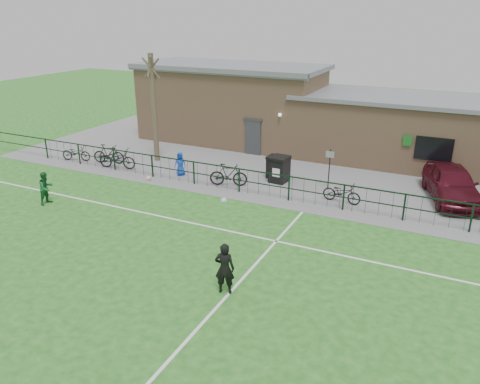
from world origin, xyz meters
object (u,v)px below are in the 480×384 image
at_px(car_maroon, 452,183).
at_px(outfield_player, 46,188).
at_px(bicycle_a, 76,153).
at_px(bicycle_c, 117,158).
at_px(bicycle_e, 342,193).
at_px(bare_tree, 154,109).
at_px(wheelie_bin_right, 279,170).
at_px(ball_ground, 149,178).
at_px(sign_post, 329,170).
at_px(bicycle_d, 228,175).
at_px(wheelie_bin_left, 275,167).
at_px(spectator_child, 180,164).
at_px(bicycle_b, 109,154).

xyz_separation_m(car_maroon, outfield_player, (-16.21, -8.30, -0.07)).
distance_m(bicycle_a, bicycle_c, 3.08).
relative_size(bicycle_c, bicycle_e, 1.20).
distance_m(bare_tree, bicycle_e, 11.62).
height_order(bicycle_a, bicycle_c, bicycle_c).
relative_size(wheelie_bin_right, ball_ground, 5.19).
bearing_deg(car_maroon, sign_post, 174.51).
xyz_separation_m(bicycle_c, bicycle_e, (12.29, 0.50, -0.09)).
relative_size(bicycle_a, outfield_player, 1.16).
distance_m(sign_post, bicycle_e, 1.77).
height_order(bare_tree, sign_post, bare_tree).
bearing_deg(wheelie_bin_right, bare_tree, -177.37).
height_order(bicycle_d, ball_ground, bicycle_d).
height_order(bicycle_e, ball_ground, bicycle_e).
relative_size(wheelie_bin_left, bicycle_e, 0.60).
bearing_deg(bicycle_a, bicycle_d, -104.56).
relative_size(bicycle_e, spectator_child, 1.40).
bearing_deg(ball_ground, outfield_player, -116.53).
relative_size(sign_post, ball_ground, 8.46).
xyz_separation_m(bicycle_a, bicycle_c, (3.08, -0.11, 0.10)).
relative_size(wheelie_bin_right, outfield_player, 0.83).
relative_size(bicycle_b, bicycle_c, 0.87).
xyz_separation_m(wheelie_bin_right, bicycle_b, (-9.78, -1.36, -0.07)).
bearing_deg(bicycle_a, wheelie_bin_left, -93.71).
relative_size(wheelie_bin_right, car_maroon, 0.26).
xyz_separation_m(bicycle_a, spectator_child, (6.82, 0.41, 0.17)).
distance_m(wheelie_bin_left, bicycle_d, 2.71).
xyz_separation_m(wheelie_bin_left, ball_ground, (-5.61, -3.27, -0.43)).
xyz_separation_m(bare_tree, wheelie_bin_right, (7.69, -0.32, -2.37)).
bearing_deg(wheelie_bin_right, outfield_player, -134.10).
xyz_separation_m(wheelie_bin_left, bicycle_b, (-9.32, -1.91, 0.02)).
distance_m(wheelie_bin_right, bicycle_b, 9.87).
distance_m(sign_post, car_maroon, 5.49).
bearing_deg(sign_post, wheelie_bin_right, 179.96).
bearing_deg(ball_ground, spectator_child, 52.48).
bearing_deg(outfield_player, bicycle_b, 15.54).
relative_size(sign_post, bicycle_c, 0.95).
height_order(wheelie_bin_left, spectator_child, spectator_child).
distance_m(car_maroon, bicycle_d, 10.31).
bearing_deg(bicycle_b, outfield_player, 179.17).
height_order(bicycle_b, ball_ground, bicycle_b).
bearing_deg(bicycle_a, bicycle_c, -107.14).
relative_size(car_maroon, ball_ground, 19.72).
xyz_separation_m(bicycle_b, spectator_child, (4.76, 0.02, 0.08)).
bearing_deg(outfield_player, wheelie_bin_left, -44.03).
relative_size(bare_tree, wheelie_bin_left, 5.71).
height_order(sign_post, bicycle_e, sign_post).
distance_m(wheelie_bin_right, bicycle_e, 3.79).
relative_size(bicycle_a, ball_ground, 7.25).
bearing_deg(spectator_child, bare_tree, 131.60).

